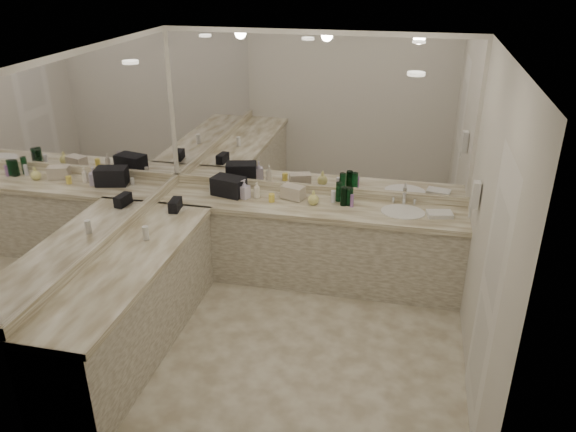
% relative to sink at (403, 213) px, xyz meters
% --- Properties ---
extents(floor, '(3.20, 3.20, 0.00)m').
position_rel_sink_xyz_m(floor, '(-0.95, -1.20, -0.90)').
color(floor, beige).
rests_on(floor, ground).
extents(ceiling, '(3.20, 3.20, 0.00)m').
position_rel_sink_xyz_m(ceiling, '(-0.95, -1.20, 1.71)').
color(ceiling, white).
rests_on(ceiling, floor).
extents(wall_back, '(3.20, 0.02, 2.60)m').
position_rel_sink_xyz_m(wall_back, '(-0.95, 0.30, 0.41)').
color(wall_back, beige).
rests_on(wall_back, floor).
extents(wall_left, '(0.02, 3.00, 2.60)m').
position_rel_sink_xyz_m(wall_left, '(-2.55, -1.20, 0.41)').
color(wall_left, beige).
rests_on(wall_left, floor).
extents(wall_right, '(0.02, 3.00, 2.60)m').
position_rel_sink_xyz_m(wall_right, '(0.65, -1.20, 0.41)').
color(wall_right, beige).
rests_on(wall_right, floor).
extents(vanity_back_base, '(3.20, 0.60, 0.84)m').
position_rel_sink_xyz_m(vanity_back_base, '(-0.95, 0.00, -0.48)').
color(vanity_back_base, beige).
rests_on(vanity_back_base, floor).
extents(vanity_back_top, '(3.20, 0.64, 0.06)m').
position_rel_sink_xyz_m(vanity_back_top, '(-0.95, -0.01, -0.03)').
color(vanity_back_top, beige).
rests_on(vanity_back_top, vanity_back_base).
extents(vanity_left_base, '(0.60, 2.40, 0.84)m').
position_rel_sink_xyz_m(vanity_left_base, '(-2.25, -1.50, -0.48)').
color(vanity_left_base, beige).
rests_on(vanity_left_base, floor).
extents(vanity_left_top, '(0.64, 2.42, 0.06)m').
position_rel_sink_xyz_m(vanity_left_top, '(-2.24, -1.50, -0.03)').
color(vanity_left_top, beige).
rests_on(vanity_left_top, vanity_left_base).
extents(backsplash_back, '(3.20, 0.04, 0.10)m').
position_rel_sink_xyz_m(backsplash_back, '(-0.95, 0.28, 0.05)').
color(backsplash_back, beige).
rests_on(backsplash_back, vanity_back_top).
extents(backsplash_left, '(0.04, 3.00, 0.10)m').
position_rel_sink_xyz_m(backsplash_left, '(-2.53, -1.20, 0.05)').
color(backsplash_left, beige).
rests_on(backsplash_left, vanity_left_top).
extents(mirror_back, '(3.12, 0.01, 1.55)m').
position_rel_sink_xyz_m(mirror_back, '(-0.95, 0.29, 0.88)').
color(mirror_back, white).
rests_on(mirror_back, wall_back).
extents(mirror_left, '(0.01, 2.92, 1.55)m').
position_rel_sink_xyz_m(mirror_left, '(-2.54, -1.20, 0.88)').
color(mirror_left, white).
rests_on(mirror_left, wall_left).
extents(sink, '(0.44, 0.44, 0.03)m').
position_rel_sink_xyz_m(sink, '(0.00, 0.00, 0.00)').
color(sink, white).
rests_on(sink, vanity_back_top).
extents(faucet, '(0.24, 0.16, 0.14)m').
position_rel_sink_xyz_m(faucet, '(0.00, 0.21, 0.07)').
color(faucet, silver).
rests_on(faucet, vanity_back_top).
extents(wall_phone, '(0.06, 0.10, 0.24)m').
position_rel_sink_xyz_m(wall_phone, '(0.61, -0.50, 0.46)').
color(wall_phone, white).
rests_on(wall_phone, wall_right).
extents(door, '(0.02, 0.82, 2.10)m').
position_rel_sink_xyz_m(door, '(0.64, -1.70, 0.16)').
color(door, white).
rests_on(door, wall_right).
extents(black_toiletry_bag, '(0.38, 0.29, 0.20)m').
position_rel_sink_xyz_m(black_toiletry_bag, '(-1.85, 0.06, 0.10)').
color(black_toiletry_bag, black).
rests_on(black_toiletry_bag, vanity_back_top).
extents(black_bag_spill, '(0.12, 0.21, 0.11)m').
position_rel_sink_xyz_m(black_bag_spill, '(-2.25, -0.45, 0.06)').
color(black_bag_spill, black).
rests_on(black_bag_spill, vanity_left_top).
extents(cream_cosmetic_case, '(0.27, 0.21, 0.14)m').
position_rel_sink_xyz_m(cream_cosmetic_case, '(-1.15, 0.10, 0.07)').
color(cream_cosmetic_case, beige).
rests_on(cream_cosmetic_case, vanity_back_top).
extents(hand_towel, '(0.27, 0.21, 0.04)m').
position_rel_sink_xyz_m(hand_towel, '(0.36, -0.01, 0.03)').
color(hand_towel, white).
rests_on(hand_towel, vanity_back_top).
extents(lotion_left, '(0.06, 0.06, 0.13)m').
position_rel_sink_xyz_m(lotion_left, '(-2.25, -1.12, 0.07)').
color(lotion_left, white).
rests_on(lotion_left, vanity_left_top).
extents(soap_bottle_a, '(0.08, 0.08, 0.18)m').
position_rel_sink_xyz_m(soap_bottle_a, '(-1.53, 0.03, 0.10)').
color(soap_bottle_a, white).
rests_on(soap_bottle_a, vanity_back_top).
extents(soap_bottle_b, '(0.12, 0.13, 0.21)m').
position_rel_sink_xyz_m(soap_bottle_b, '(-1.66, 0.00, 0.11)').
color(soap_bottle_b, silver).
rests_on(soap_bottle_b, vanity_back_top).
extents(soap_bottle_c, '(0.12, 0.12, 0.15)m').
position_rel_sink_xyz_m(soap_bottle_c, '(-0.92, 0.00, 0.08)').
color(soap_bottle_c, '#E9E682').
rests_on(soap_bottle_c, vanity_back_top).
extents(green_bottle_0, '(0.07, 0.07, 0.21)m').
position_rel_sink_xyz_m(green_bottle_0, '(-0.67, 0.15, 0.11)').
color(green_bottle_0, '#0B411D').
rests_on(green_bottle_0, vanity_back_top).
extents(green_bottle_1, '(0.07, 0.07, 0.20)m').
position_rel_sink_xyz_m(green_bottle_1, '(-0.61, 0.05, 0.11)').
color(green_bottle_1, '#0B411D').
rests_on(green_bottle_1, vanity_back_top).
extents(green_bottle_2, '(0.07, 0.07, 0.19)m').
position_rel_sink_xyz_m(green_bottle_2, '(-0.61, 0.07, 0.10)').
color(green_bottle_2, '#0B411D').
rests_on(green_bottle_2, vanity_back_top).
extents(green_bottle_3, '(0.07, 0.07, 0.19)m').
position_rel_sink_xyz_m(green_bottle_3, '(-0.55, 0.06, 0.10)').
color(green_bottle_3, '#0B411D').
rests_on(green_bottle_3, vanity_back_top).
extents(amenity_bottle_0, '(0.04, 0.04, 0.11)m').
position_rel_sink_xyz_m(amenity_bottle_0, '(-1.78, -0.00, 0.06)').
color(amenity_bottle_0, '#E57F66').
rests_on(amenity_bottle_0, vanity_back_top).
extents(amenity_bottle_1, '(0.06, 0.06, 0.09)m').
position_rel_sink_xyz_m(amenity_bottle_1, '(-1.35, -0.03, 0.05)').
color(amenity_bottle_1, '#F2D84C').
rests_on(amenity_bottle_1, vanity_back_top).
extents(amenity_bottle_2, '(0.04, 0.04, 0.08)m').
position_rel_sink_xyz_m(amenity_bottle_2, '(-2.07, 0.10, 0.04)').
color(amenity_bottle_2, white).
rests_on(amenity_bottle_2, vanity_back_top).
extents(amenity_bottle_3, '(0.05, 0.05, 0.13)m').
position_rel_sink_xyz_m(amenity_bottle_3, '(-0.72, 0.10, 0.07)').
color(amenity_bottle_3, silver).
rests_on(amenity_bottle_3, vanity_back_top).
extents(amenity_bottle_4, '(0.04, 0.04, 0.13)m').
position_rel_sink_xyz_m(amenity_bottle_4, '(-0.52, 0.02, 0.07)').
color(amenity_bottle_4, '#9966B2').
rests_on(amenity_bottle_4, vanity_back_top).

